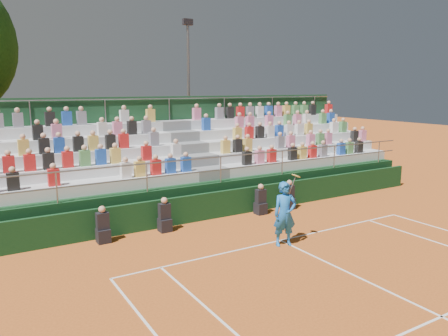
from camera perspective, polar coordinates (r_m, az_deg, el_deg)
ground at (r=14.22m, az=7.40°, el=-9.38°), size 90.00×90.00×0.00m
courtside_wall at (r=16.57m, az=0.54°, el=-4.59°), size 20.00×0.15×1.00m
line_officials at (r=15.72m, az=-1.64°, el=-5.51°), size 7.87×0.40×1.19m
grandstand at (r=19.20m, az=-4.50°, el=-0.71°), size 20.00×5.20×4.40m
tennis_player at (r=13.54m, az=7.95°, el=-5.95°), size 0.95×0.67×2.22m
floodlight_mast at (r=26.57m, az=-4.65°, el=10.98°), size 0.60×0.25×8.73m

